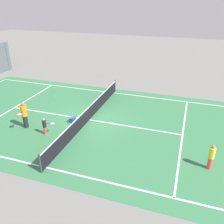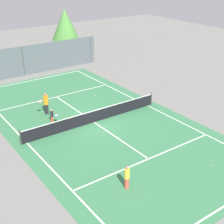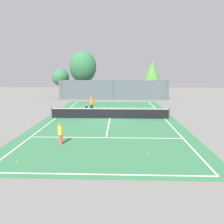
{
  "view_description": "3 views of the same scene",
  "coord_description": "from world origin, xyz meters",
  "views": [
    {
      "loc": [
        -13.57,
        -6.29,
        7.88
      ],
      "look_at": [
        -0.12,
        -1.74,
        0.95
      ],
      "focal_mm": 38.13,
      "sensor_mm": 36.0,
      "label": 1
    },
    {
      "loc": [
        -12.17,
        -19.49,
        11.51
      ],
      "look_at": [
        1.02,
        -0.98,
        0.97
      ],
      "focal_mm": 52.91,
      "sensor_mm": 36.0,
      "label": 2
    },
    {
      "loc": [
        0.94,
        -21.35,
        4.79
      ],
      "look_at": [
        0.25,
        -1.15,
        0.88
      ],
      "focal_mm": 34.77,
      "sensor_mm": 36.0,
      "label": 3
    }
  ],
  "objects": [
    {
      "name": "ground_plane",
      "position": [
        0.0,
        0.0,
        0.0
      ],
      "size": [
        80.0,
        80.0,
        0.0
      ],
      "primitive_type": "plane",
      "color": "slate"
    },
    {
      "name": "court_surface",
      "position": [
        0.0,
        0.0,
        0.0
      ],
      "size": [
        13.0,
        25.0,
        0.01
      ],
      "color": "#387A4C",
      "rests_on": "ground_plane"
    },
    {
      "name": "tennis_net",
      "position": [
        0.0,
        0.0,
        0.51
      ],
      "size": [
        11.9,
        0.1,
        1.1
      ],
      "color": "#333833",
      "rests_on": "ground_plane"
    },
    {
      "name": "perimeter_fence",
      "position": [
        0.0,
        14.0,
        1.6
      ],
      "size": [
        18.0,
        0.12,
        3.2
      ],
      "color": "#515B60",
      "rests_on": "ground_plane"
    },
    {
      "name": "tree_0",
      "position": [
        6.46,
        16.26,
        4.5
      ],
      "size": [
        3.27,
        3.27,
        6.34
      ],
      "color": "brown",
      "rests_on": "ground_plane"
    },
    {
      "name": "player_0",
      "position": [
        -2.31,
        3.55,
        0.94
      ],
      "size": [
        0.97,
        0.53,
        1.82
      ],
      "color": "#232328",
      "rests_on": "ground_plane"
    },
    {
      "name": "player_1",
      "position": [
        -2.89,
        -7.88,
        0.72
      ],
      "size": [
        0.3,
        0.3,
        1.41
      ],
      "color": "#E54C3F",
      "rests_on": "ground_plane"
    },
    {
      "name": "player_2",
      "position": [
        -2.64,
        1.83,
        0.58
      ],
      "size": [
        0.47,
        0.82,
        1.1
      ],
      "color": "#E54C3F",
      "rests_on": "ground_plane"
    },
    {
      "name": "ball_crate",
      "position": [
        -0.66,
        0.94,
        0.18
      ],
      "size": [
        0.41,
        0.29,
        0.43
      ],
      "color": "blue",
      "rests_on": "ground_plane"
    },
    {
      "name": "tennis_ball_0",
      "position": [
        2.66,
        -9.23,
        0.03
      ],
      "size": [
        0.07,
        0.07,
        0.07
      ],
      "primitive_type": "sphere",
      "color": "#CCE533",
      "rests_on": "ground_plane"
    },
    {
      "name": "tennis_ball_2",
      "position": [
        3.09,
        4.52,
        0.03
      ],
      "size": [
        0.07,
        0.07,
        0.07
      ],
      "primitive_type": "sphere",
      "color": "#CCE533",
      "rests_on": "ground_plane"
    },
    {
      "name": "tennis_ball_3",
      "position": [
        5.43,
        10.43,
        0.03
      ],
      "size": [
        0.07,
        0.07,
        0.07
      ],
      "primitive_type": "sphere",
      "color": "#CCE533",
      "rests_on": "ground_plane"
    },
    {
      "name": "tennis_ball_4",
      "position": [
        -5.46,
        2.42,
        0.03
      ],
      "size": [
        0.07,
        0.07,
        0.07
      ],
      "primitive_type": "sphere",
      "color": "#CCE533",
      "rests_on": "ground_plane"
    },
    {
      "name": "tennis_ball_5",
      "position": [
        -0.23,
        10.16,
        0.03
      ],
      "size": [
        0.07,
        0.07,
        0.07
      ],
      "primitive_type": "sphere",
      "color": "#CCE533",
      "rests_on": "ground_plane"
    }
  ]
}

